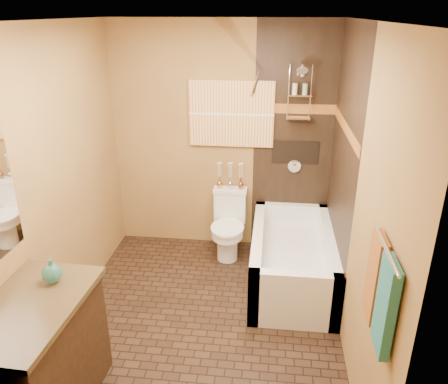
# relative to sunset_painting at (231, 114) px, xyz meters

# --- Properties ---
(floor) EXTENTS (3.00, 3.00, 0.00)m
(floor) POSITION_rel_sunset_painting_xyz_m (-0.11, -1.48, -1.55)
(floor) COLOR black
(floor) RESTS_ON ground
(wall_left) EXTENTS (0.02, 3.00, 2.50)m
(wall_left) POSITION_rel_sunset_painting_xyz_m (-1.31, -1.48, -0.30)
(wall_left) COLOR olive
(wall_left) RESTS_ON floor
(wall_right) EXTENTS (0.02, 3.00, 2.50)m
(wall_right) POSITION_rel_sunset_painting_xyz_m (1.09, -1.48, -0.30)
(wall_right) COLOR olive
(wall_right) RESTS_ON floor
(wall_back) EXTENTS (2.40, 0.02, 2.50)m
(wall_back) POSITION_rel_sunset_painting_xyz_m (-0.11, 0.02, -0.30)
(wall_back) COLOR olive
(wall_back) RESTS_ON floor
(wall_front) EXTENTS (2.40, 0.02, 2.50)m
(wall_front) POSITION_rel_sunset_painting_xyz_m (-0.11, -2.98, -0.30)
(wall_front) COLOR olive
(wall_front) RESTS_ON floor
(ceiling) EXTENTS (3.00, 3.00, 0.00)m
(ceiling) POSITION_rel_sunset_painting_xyz_m (-0.11, -1.48, 0.95)
(ceiling) COLOR silver
(ceiling) RESTS_ON wall_back
(alcove_tile_back) EXTENTS (0.85, 0.01, 2.50)m
(alcove_tile_back) POSITION_rel_sunset_painting_xyz_m (0.67, 0.01, -0.30)
(alcove_tile_back) COLOR black
(alcove_tile_back) RESTS_ON wall_back
(alcove_tile_right) EXTENTS (0.01, 1.50, 2.50)m
(alcove_tile_right) POSITION_rel_sunset_painting_xyz_m (1.08, -0.73, -0.30)
(alcove_tile_right) COLOR black
(alcove_tile_right) RESTS_ON wall_right
(mosaic_band_back) EXTENTS (0.85, 0.01, 0.10)m
(mosaic_band_back) POSITION_rel_sunset_painting_xyz_m (0.67, 0.00, 0.07)
(mosaic_band_back) COLOR brown
(mosaic_band_back) RESTS_ON alcove_tile_back
(mosaic_band_right) EXTENTS (0.01, 1.50, 0.10)m
(mosaic_band_right) POSITION_rel_sunset_painting_xyz_m (1.07, -0.73, 0.07)
(mosaic_band_right) COLOR brown
(mosaic_band_right) RESTS_ON alcove_tile_right
(alcove_niche) EXTENTS (0.50, 0.01, 0.25)m
(alcove_niche) POSITION_rel_sunset_painting_xyz_m (0.69, 0.01, -0.40)
(alcove_niche) COLOR black
(alcove_niche) RESTS_ON alcove_tile_back
(shower_fixtures) EXTENTS (0.24, 0.33, 1.16)m
(shower_fixtures) POSITION_rel_sunset_painting_xyz_m (0.69, -0.10, 0.12)
(shower_fixtures) COLOR silver
(shower_fixtures) RESTS_ON floor
(curtain_rod) EXTENTS (0.03, 1.55, 0.03)m
(curtain_rod) POSITION_rel_sunset_painting_xyz_m (0.29, -0.73, 0.47)
(curtain_rod) COLOR silver
(curtain_rod) RESTS_ON wall_back
(towel_bar) EXTENTS (0.02, 0.55, 0.02)m
(towel_bar) POSITION_rel_sunset_painting_xyz_m (1.04, -2.53, -0.10)
(towel_bar) COLOR silver
(towel_bar) RESTS_ON wall_right
(towel_teal) EXTENTS (0.05, 0.22, 0.52)m
(towel_teal) POSITION_rel_sunset_painting_xyz_m (1.05, -2.66, -0.37)
(towel_teal) COLOR #1E6566
(towel_teal) RESTS_ON towel_bar
(towel_rust) EXTENTS (0.05, 0.22, 0.52)m
(towel_rust) POSITION_rel_sunset_painting_xyz_m (1.05, -2.40, -0.37)
(towel_rust) COLOR brown
(towel_rust) RESTS_ON towel_bar
(sunset_painting) EXTENTS (0.90, 0.04, 0.70)m
(sunset_painting) POSITION_rel_sunset_painting_xyz_m (0.00, 0.00, 0.00)
(sunset_painting) COLOR #CB762F
(sunset_painting) RESTS_ON wall_back
(bathtub) EXTENTS (0.80, 1.50, 0.55)m
(bathtub) POSITION_rel_sunset_painting_xyz_m (0.69, -0.73, -1.33)
(bathtub) COLOR white
(bathtub) RESTS_ON floor
(toilet) EXTENTS (0.37, 0.55, 0.73)m
(toilet) POSITION_rel_sunset_painting_xyz_m (0.00, -0.25, -1.18)
(toilet) COLOR white
(toilet) RESTS_ON floor
(vanity) EXTENTS (0.64, 1.01, 0.87)m
(vanity) POSITION_rel_sunset_painting_xyz_m (-1.03, -2.48, -1.11)
(vanity) COLOR black
(vanity) RESTS_ON floor
(teal_bottle) EXTENTS (0.17, 0.17, 0.21)m
(teal_bottle) POSITION_rel_sunset_painting_xyz_m (-0.98, -2.22, -0.59)
(teal_bottle) COLOR #27766A
(teal_bottle) RESTS_ON vanity
(bud_vases) EXTENTS (0.30, 0.06, 0.29)m
(bud_vases) POSITION_rel_sunset_painting_xyz_m (0.00, -0.09, -0.66)
(bud_vases) COLOR gold
(bud_vases) RESTS_ON toilet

